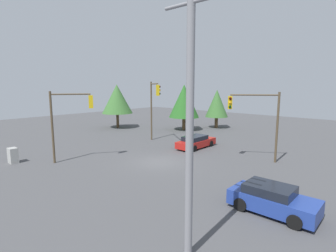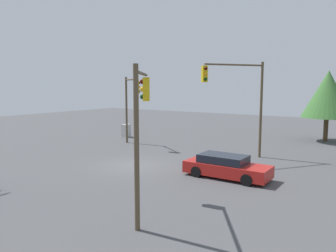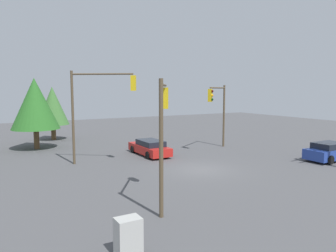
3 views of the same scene
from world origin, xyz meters
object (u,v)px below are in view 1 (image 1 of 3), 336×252
at_px(sedan_red, 196,142).
at_px(traffic_signal_aux, 69,114).
at_px(sedan_blue, 272,199).
at_px(traffic_signal_main, 154,101).
at_px(traffic_signal_cross, 257,114).
at_px(electrical_cabinet, 13,155).

relative_size(sedan_red, traffic_signal_aux, 0.80).
height_order(sedan_blue, sedan_red, sedan_blue).
bearing_deg(sedan_blue, traffic_signal_main, -115.48).
bearing_deg(sedan_red, traffic_signal_main, -165.71).
height_order(sedan_red, traffic_signal_cross, traffic_signal_cross).
xyz_separation_m(sedan_blue, traffic_signal_main, (15.60, -7.43, 3.91)).
distance_m(sedan_blue, sedan_red, 13.87).
bearing_deg(traffic_signal_cross, sedan_blue, 86.17).
height_order(traffic_signal_main, electrical_cabinet, traffic_signal_main).
bearing_deg(traffic_signal_cross, traffic_signal_main, -30.02).
xyz_separation_m(sedan_blue, sedan_red, (10.85, -8.64, -0.07)).
distance_m(traffic_signal_aux, electrical_cabinet, 5.66).
bearing_deg(traffic_signal_cross, sedan_red, -38.79).
height_order(traffic_signal_main, traffic_signal_cross, traffic_signal_main).
height_order(sedan_blue, traffic_signal_aux, traffic_signal_aux).
relative_size(sedan_blue, sedan_red, 0.88).
relative_size(sedan_blue, traffic_signal_main, 0.62).
xyz_separation_m(sedan_red, electrical_cabinet, (7.93, 14.20, 0.01)).
height_order(traffic_signal_main, traffic_signal_aux, traffic_signal_main).
bearing_deg(electrical_cabinet, traffic_signal_cross, -136.93).
distance_m(traffic_signal_cross, electrical_cabinet, 20.03).
relative_size(sedan_red, electrical_cabinet, 3.73).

